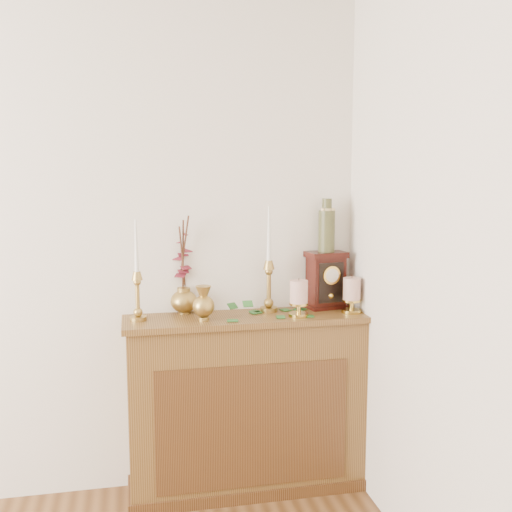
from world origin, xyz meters
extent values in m
cube|color=brown|center=(1.40, 2.10, 0.45)|extent=(1.20, 0.30, 0.90)
cube|color=#573719|center=(1.40, 1.95, 0.41)|extent=(0.96, 0.01, 0.63)
cube|color=brown|center=(1.40, 2.10, 0.92)|extent=(1.24, 0.34, 0.03)
cube|color=#573719|center=(1.40, 2.10, 0.03)|extent=(1.23, 0.33, 0.06)
cylinder|color=#AC8945|center=(0.86, 2.11, 0.94)|extent=(0.08, 0.08, 0.02)
sphere|color=#AC8945|center=(0.86, 2.11, 0.97)|extent=(0.05, 0.05, 0.05)
cylinder|color=#AC8945|center=(0.86, 2.11, 1.04)|extent=(0.02, 0.02, 0.14)
sphere|color=#AC8945|center=(0.86, 2.11, 1.12)|extent=(0.04, 0.04, 0.04)
cone|color=#AC8945|center=(0.86, 2.11, 1.15)|extent=(0.05, 0.05, 0.04)
cone|color=white|center=(0.86, 2.11, 1.30)|extent=(0.02, 0.02, 0.26)
cylinder|color=#AC8945|center=(1.53, 2.17, 0.94)|extent=(0.09, 0.09, 0.02)
sphere|color=#AC8945|center=(1.53, 2.17, 0.98)|extent=(0.05, 0.05, 0.05)
cylinder|color=#AC8945|center=(1.53, 2.17, 1.06)|extent=(0.02, 0.02, 0.16)
sphere|color=#AC8945|center=(1.53, 2.17, 1.14)|extent=(0.04, 0.04, 0.04)
cone|color=#AC8945|center=(1.53, 2.17, 1.18)|extent=(0.06, 0.06, 0.05)
cone|color=white|center=(1.53, 2.17, 1.34)|extent=(0.03, 0.03, 0.29)
cylinder|color=#AC8945|center=(1.17, 2.04, 0.94)|extent=(0.05, 0.05, 0.02)
sphere|color=#AC8945|center=(1.17, 2.04, 1.00)|extent=(0.11, 0.11, 0.11)
cone|color=#AC8945|center=(1.17, 2.04, 1.08)|extent=(0.08, 0.08, 0.05)
cylinder|color=#AC8945|center=(1.09, 2.21, 0.93)|extent=(0.06, 0.06, 0.01)
ellipsoid|color=#AC8945|center=(1.09, 2.21, 0.99)|extent=(0.14, 0.14, 0.12)
cylinder|color=#AC8945|center=(1.09, 2.21, 1.05)|extent=(0.07, 0.07, 0.02)
cylinder|color=#472819|center=(1.09, 2.22, 1.22)|extent=(0.04, 0.08, 0.33)
cylinder|color=#472819|center=(1.09, 2.22, 1.23)|extent=(0.01, 0.07, 0.36)
cylinder|color=#472819|center=(1.10, 2.22, 1.25)|extent=(0.05, 0.12, 0.38)
cylinder|color=gold|center=(1.65, 2.03, 0.94)|extent=(0.10, 0.10, 0.02)
cylinder|color=gold|center=(1.65, 2.03, 0.97)|extent=(0.02, 0.02, 0.05)
cylinder|color=gold|center=(1.65, 2.03, 1.00)|extent=(0.09, 0.09, 0.01)
cylinder|color=beige|center=(1.65, 2.03, 1.06)|extent=(0.09, 0.09, 0.11)
cylinder|color=#472819|center=(1.65, 2.03, 1.12)|extent=(0.00, 0.00, 0.01)
cylinder|color=gold|center=(1.94, 2.05, 0.94)|extent=(0.10, 0.10, 0.02)
cylinder|color=gold|center=(1.94, 2.05, 0.97)|extent=(0.02, 0.02, 0.04)
cylinder|color=gold|center=(1.94, 2.05, 0.99)|extent=(0.09, 0.09, 0.01)
cylinder|color=beige|center=(1.94, 2.05, 1.06)|extent=(0.09, 0.09, 0.11)
cylinder|color=#472819|center=(1.94, 2.05, 1.12)|extent=(0.00, 0.00, 0.01)
cube|color=#266024|center=(1.68, 2.15, 0.93)|extent=(0.07, 0.07, 0.00)
cube|color=#266024|center=(1.48, 2.09, 0.93)|extent=(0.06, 0.05, 0.00)
cube|color=#266024|center=(1.27, 2.01, 0.93)|extent=(0.07, 0.07, 0.00)
cube|color=#266024|center=(1.38, 2.15, 0.93)|extent=(0.06, 0.06, 0.00)
cube|color=#266024|center=(1.52, 2.16, 0.93)|extent=(0.06, 0.06, 0.00)
cube|color=#266024|center=(1.36, 2.03, 0.93)|extent=(0.06, 0.07, 0.00)
cube|color=#266024|center=(1.67, 2.07, 0.93)|extent=(0.07, 0.06, 0.00)
cube|color=#266024|center=(1.59, 2.12, 0.93)|extent=(0.05, 0.06, 0.00)
cube|color=#266024|center=(1.51, 2.01, 0.93)|extent=(0.06, 0.05, 0.00)
cube|color=#266024|center=(1.33, 2.09, 0.98)|extent=(0.06, 0.06, 0.03)
cube|color=#266024|center=(1.39, 2.03, 1.01)|extent=(0.05, 0.06, 0.03)
cube|color=#266024|center=(1.68, 2.08, 1.00)|extent=(0.04, 0.06, 0.03)
cube|color=#370F0B|center=(1.85, 2.19, 0.94)|extent=(0.22, 0.17, 0.02)
cube|color=#370F0B|center=(1.85, 2.19, 1.07)|extent=(0.20, 0.15, 0.26)
cube|color=#370F0B|center=(1.85, 2.19, 1.22)|extent=(0.22, 0.17, 0.03)
cube|color=black|center=(1.86, 2.13, 1.08)|extent=(0.14, 0.03, 0.21)
cylinder|color=#F2BD47|center=(1.86, 2.12, 1.12)|extent=(0.10, 0.02, 0.10)
cylinder|color=silver|center=(1.86, 2.12, 1.12)|extent=(0.07, 0.01, 0.07)
sphere|color=#F2BD47|center=(1.85, 2.13, 1.01)|extent=(0.03, 0.03, 0.03)
cylinder|color=black|center=(1.85, 2.19, 1.34)|extent=(0.09, 0.09, 0.22)
cylinder|color=black|center=(1.85, 2.19, 1.48)|extent=(0.05, 0.05, 0.07)
cylinder|color=#D4B87A|center=(1.85, 2.19, 1.45)|extent=(0.06, 0.06, 0.02)
camera|label=1|loc=(0.84, -0.80, 1.65)|focal=42.00mm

